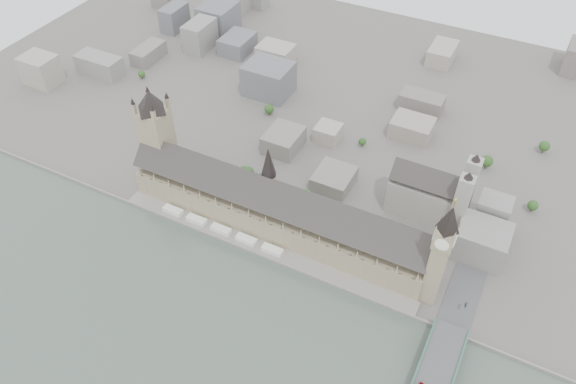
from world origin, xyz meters
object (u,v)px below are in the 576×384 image
at_px(elizabeth_tower, 441,249).
at_px(westminster_abbey, 432,194).
at_px(palace_of_westminster, 276,210).
at_px(car_approach, 466,305).
at_px(victoria_tower, 157,134).

xyz_separation_m(elizabeth_tower, westminster_abbey, (-27.08, 87.00, -33.01)).
distance_m(palace_of_westminster, car_approach, 167.01).
bearing_deg(elizabeth_tower, palace_of_westminster, 175.15).
height_order(palace_of_westminster, elizabeth_tower, elizabeth_tower).
relative_size(elizabeth_tower, victoria_tower, 1.07).
distance_m(elizabeth_tower, victoria_tower, 260.64).
height_order(elizabeth_tower, victoria_tower, elizabeth_tower).
distance_m(victoria_tower, westminster_abbey, 244.79).
height_order(palace_of_westminster, car_approach, palace_of_westminster).
xyz_separation_m(palace_of_westminster, elizabeth_tower, (138.00, -11.70, 35.38)).
distance_m(elizabeth_tower, westminster_abbey, 96.91).
relative_size(elizabeth_tower, car_approach, 23.79).
xyz_separation_m(elizabeth_tower, victoria_tower, (-260.00, 18.00, -2.88)).
bearing_deg(victoria_tower, palace_of_westminster, -2.96).
bearing_deg(westminster_abbey, elizabeth_tower, -72.71).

